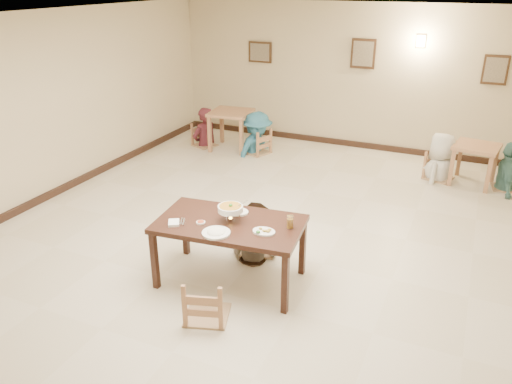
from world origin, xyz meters
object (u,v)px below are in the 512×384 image
at_px(chair_near, 206,278).
at_px(bg_table_right, 476,152).
at_px(main_table, 230,228).
at_px(bg_diner_c, 445,134).
at_px(bg_chair_lr, 257,130).
at_px(bg_chair_rr, 509,165).
at_px(chair_far, 257,220).
at_px(curry_warmer, 230,209).
at_px(bg_table_left, 231,118).
at_px(bg_chair_ll, 204,125).
at_px(main_diner, 254,203).
at_px(bg_diner_a, 203,108).
at_px(drink_glass, 290,222).
at_px(bg_chair_rl, 442,154).
at_px(bg_diner_b, 257,112).

distance_m(chair_near, bg_table_right, 5.86).
bearing_deg(main_table, bg_diner_c, 60.12).
bearing_deg(bg_chair_lr, bg_chair_rr, 111.15).
bearing_deg(chair_far, curry_warmer, -110.94).
relative_size(bg_table_left, bg_chair_ll, 0.97).
bearing_deg(main_diner, bg_table_right, -108.07).
height_order(main_table, bg_chair_rr, bg_chair_rr).
bearing_deg(bg_chair_lr, bg_diner_a, -67.58).
xyz_separation_m(drink_glass, bg_chair_lr, (-2.37, 4.38, -0.38)).
distance_m(main_diner, bg_chair_ll, 4.85).
relative_size(main_table, chair_near, 1.82).
relative_size(bg_table_left, bg_table_right, 1.10).
relative_size(main_diner, bg_diner_c, 0.90).
relative_size(chair_far, bg_table_left, 1.03).
relative_size(main_table, bg_chair_rr, 2.06).
height_order(drink_glass, bg_diner_a, bg_diner_a).
height_order(bg_chair_ll, bg_diner_a, bg_diner_a).
bearing_deg(bg_chair_ll, main_diner, -121.81).
bearing_deg(bg_chair_ll, bg_table_right, -68.51).
distance_m(bg_chair_lr, bg_chair_rl, 3.67).
xyz_separation_m(chair_far, main_diner, (0.02, -0.13, 0.31)).
bearing_deg(bg_table_left, bg_diner_b, -3.77).
distance_m(bg_table_right, bg_chair_rr, 0.58).
relative_size(chair_far, bg_chair_ll, 1.01).
relative_size(bg_chair_rr, bg_diner_c, 0.51).
xyz_separation_m(main_table, bg_chair_rr, (3.13, 4.55, -0.29)).
distance_m(main_table, bg_table_right, 5.24).
relative_size(drink_glass, bg_chair_lr, 0.15).
relative_size(main_table, bg_diner_a, 1.05).
xyz_separation_m(main_diner, curry_warmer, (-0.03, -0.62, 0.18)).
xyz_separation_m(chair_near, bg_chair_rl, (1.92, 5.32, -0.01)).
relative_size(bg_chair_ll, bg_diner_a, 0.55).
xyz_separation_m(bg_table_right, bg_diner_a, (-5.48, -0.07, 0.27)).
relative_size(curry_warmer, bg_diner_b, 0.19).
bearing_deg(bg_table_right, drink_glass, -112.87).
bearing_deg(curry_warmer, bg_diner_c, 66.17).
xyz_separation_m(bg_table_left, bg_chair_rl, (4.29, 0.00, -0.20)).
bearing_deg(bg_chair_lr, main_diner, 44.42).
relative_size(main_diner, bg_diner_a, 0.91).
height_order(drink_glass, bg_chair_lr, bg_chair_lr).
relative_size(bg_chair_ll, bg_chair_lr, 0.94).
distance_m(chair_near, bg_chair_rl, 5.66).
distance_m(curry_warmer, bg_table_right, 5.22).
distance_m(bg_chair_rl, bg_diner_b, 3.69).
distance_m(main_diner, bg_table_right, 4.67).
bearing_deg(bg_chair_lr, bg_chair_rl, 111.54).
distance_m(curry_warmer, drink_glass, 0.72).
distance_m(main_diner, bg_chair_lr, 4.24).
height_order(bg_table_right, bg_chair_lr, bg_chair_lr).
bearing_deg(bg_diner_c, chair_near, -5.04).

